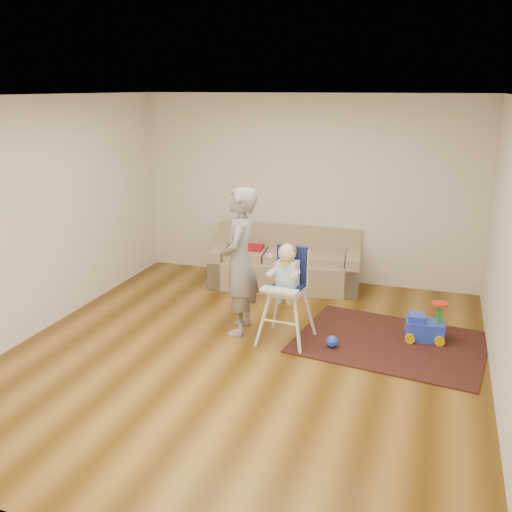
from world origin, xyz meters
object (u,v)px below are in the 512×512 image
(side_table, at_px, (238,262))
(toy_ball, at_px, (332,341))
(ride_on_toy, at_px, (425,320))
(high_chair, at_px, (287,295))
(adult, at_px, (240,262))
(sofa, at_px, (285,259))

(side_table, xyz_separation_m, toy_ball, (1.84, -2.02, -0.14))
(ride_on_toy, height_order, toy_ball, ride_on_toy)
(high_chair, bearing_deg, side_table, 128.35)
(side_table, distance_m, high_chair, 2.39)
(ride_on_toy, bearing_deg, toy_ball, -156.83)
(toy_ball, relative_size, adult, 0.08)
(side_table, bearing_deg, toy_ball, -47.64)
(sofa, relative_size, toy_ball, 16.46)
(side_table, xyz_separation_m, ride_on_toy, (2.79, -1.49, 0.02))
(ride_on_toy, distance_m, adult, 2.20)
(ride_on_toy, bearing_deg, high_chair, -167.82)
(side_table, bearing_deg, adult, -69.23)
(ride_on_toy, distance_m, toy_ball, 1.10)
(ride_on_toy, xyz_separation_m, high_chair, (-1.49, -0.49, 0.31))
(side_table, bearing_deg, ride_on_toy, -28.01)
(sofa, height_order, side_table, sofa)
(high_chair, xyz_separation_m, adult, (-0.58, 0.09, 0.31))
(sofa, distance_m, toy_ball, 2.16)
(side_table, relative_size, adult, 0.26)
(toy_ball, height_order, adult, adult)
(ride_on_toy, relative_size, high_chair, 0.40)
(adult, bearing_deg, side_table, -167.65)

